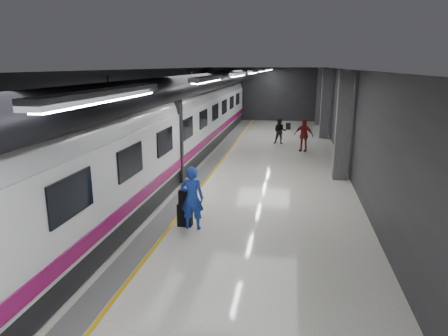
{
  "coord_description": "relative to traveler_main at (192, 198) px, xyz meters",
  "views": [
    {
      "loc": [
        2.53,
        -14.95,
        4.69
      ],
      "look_at": [
        0.35,
        -2.43,
        1.41
      ],
      "focal_mm": 32.0,
      "sensor_mm": 36.0,
      "label": 1
    }
  ],
  "objects": [
    {
      "name": "platform_hall",
      "position": [
        -0.02,
        5.23,
        2.59
      ],
      "size": [
        10.02,
        40.02,
        4.51
      ],
      "color": "black",
      "rests_on": "ground"
    },
    {
      "name": "shoulder_bag",
      "position": [
        -0.27,
        0.15,
        -0.04
      ],
      "size": [
        0.33,
        0.19,
        0.43
      ],
      "primitive_type": "cube",
      "rotation": [
        0.0,
        0.0,
        -0.04
      ],
      "color": "black",
      "rests_on": "suitcase_main"
    },
    {
      "name": "suitcase_main",
      "position": [
        -0.27,
        0.16,
        -0.6
      ],
      "size": [
        0.43,
        0.28,
        0.69
      ],
      "primitive_type": "cube",
      "rotation": [
        0.0,
        0.0,
        -0.03
      ],
      "color": "black",
      "rests_on": "ground"
    },
    {
      "name": "traveler_far_a",
      "position": [
        2.03,
        13.62,
        -0.16
      ],
      "size": [
        0.78,
        0.62,
        1.58
      ],
      "primitive_type": "imported",
      "rotation": [
        0.0,
        0.0,
        -0.03
      ],
      "color": "black",
      "rests_on": "ground"
    },
    {
      "name": "train",
      "position": [
        -2.98,
        4.27,
        1.13
      ],
      "size": [
        3.05,
        38.0,
        4.05
      ],
      "color": "black",
      "rests_on": "ground"
    },
    {
      "name": "traveler_far_b",
      "position": [
        3.4,
        11.72,
        -0.04
      ],
      "size": [
        1.14,
        0.74,
        1.81
      ],
      "primitive_type": "imported",
      "rotation": [
        0.0,
        0.0,
        -0.3
      ],
      "color": "maroon",
      "rests_on": "ground"
    },
    {
      "name": "traveler_main",
      "position": [
        0.0,
        0.0,
        0.0
      ],
      "size": [
        0.69,
        0.46,
        1.89
      ],
      "primitive_type": "imported",
      "rotation": [
        0.0,
        0.0,
        3.16
      ],
      "color": "blue",
      "rests_on": "ground"
    },
    {
      "name": "ground",
      "position": [
        0.27,
        4.27,
        -0.94
      ],
      "size": [
        40.0,
        40.0,
        0.0
      ],
      "primitive_type": "plane",
      "color": "silver",
      "rests_on": "ground"
    },
    {
      "name": "suitcase_far",
      "position": [
        2.45,
        19.43,
        -0.7
      ],
      "size": [
        0.36,
        0.25,
        0.49
      ],
      "primitive_type": "cube",
      "rotation": [
        0.0,
        0.0,
        -0.12
      ],
      "color": "black",
      "rests_on": "ground"
    }
  ]
}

